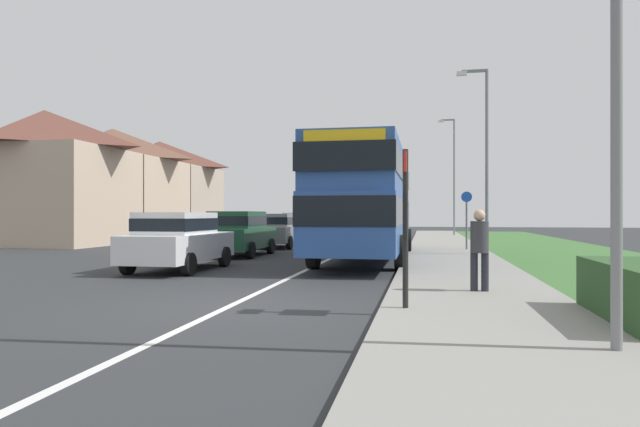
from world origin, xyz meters
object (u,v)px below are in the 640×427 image
bus_stop_sign (405,217)px  street_lamp_mid (484,148)px  parked_car_grey (277,229)px  pedestrian_at_stop (480,246)px  parked_car_dark_green (239,232)px  street_lamp_far (453,170)px  double_decker_bus (367,198)px  cycle_route_sign (467,218)px  parked_car_white (178,239)px  parked_car_silver (302,226)px

bus_stop_sign → street_lamp_mid: street_lamp_mid is taller
parked_car_grey → pedestrian_at_stop: pedestrian_at_stop is taller
parked_car_dark_green → street_lamp_far: size_ratio=0.50×
double_decker_bus → cycle_route_sign: (3.64, 4.91, -0.72)m
double_decker_bus → street_lamp_mid: (4.06, 2.25, 1.85)m
bus_stop_sign → street_lamp_far: street_lamp_far is taller
cycle_route_sign → parked_car_dark_green: bearing=-156.5°
street_lamp_mid → parked_car_white: bearing=-143.6°
cycle_route_sign → street_lamp_far: size_ratio=0.31×
parked_car_white → cycle_route_sign: cycle_route_sign is taller
double_decker_bus → parked_car_white: double_decker_bus is taller
parked_car_dark_green → parked_car_grey: (0.09, 5.22, -0.04)m
parked_car_dark_green → street_lamp_mid: 9.62m
parked_car_dark_green → street_lamp_far: 21.93m
parked_car_silver → pedestrian_at_stop: bearing=-68.0°
parked_car_dark_green → parked_car_grey: 5.22m
bus_stop_sign → street_lamp_mid: (2.42, 12.26, 2.45)m
pedestrian_at_stop → street_lamp_mid: street_lamp_mid is taller
parked_car_dark_green → parked_car_silver: (0.17, 10.22, -0.01)m
bus_stop_sign → street_lamp_far: bearing=85.9°
pedestrian_at_stop → double_decker_bus: bearing=110.6°
parked_car_silver → pedestrian_at_stop: pedestrian_at_stop is taller
parked_car_dark_green → parked_car_silver: 10.22m
parked_car_grey → parked_car_silver: 5.00m
parked_car_dark_green → pedestrian_at_stop: parked_car_dark_green is taller
bus_stop_sign → street_lamp_mid: bearing=78.8°
parked_car_grey → street_lamp_far: size_ratio=0.50×
double_decker_bus → street_lamp_mid: 4.99m
parked_car_white → parked_car_silver: parked_car_silver is taller
parked_car_dark_green → street_lamp_far: street_lamp_far is taller
parked_car_grey → street_lamp_mid: 10.34m
pedestrian_at_stop → bus_stop_sign: size_ratio=0.64×
parked_car_dark_green → pedestrian_at_stop: 12.02m
parked_car_silver → street_lamp_far: size_ratio=0.50×
bus_stop_sign → pedestrian_at_stop: bearing=58.5°
cycle_route_sign → street_lamp_far: 16.30m
parked_car_silver → pedestrian_at_stop: 20.75m
parked_car_dark_green → street_lamp_far: bearing=65.8°
parked_car_silver → cycle_route_sign: cycle_route_sign is taller
double_decker_bus → cycle_route_sign: double_decker_bus is taller
parked_car_white → pedestrian_at_stop: pedestrian_at_stop is taller
double_decker_bus → street_lamp_far: street_lamp_far is taller
double_decker_bus → street_lamp_far: (3.85, 20.88, 2.53)m
street_lamp_far → street_lamp_mid: bearing=-89.4°
parked_car_white → parked_car_silver: (0.03, 15.69, 0.01)m
parked_car_grey → street_lamp_far: street_lamp_far is taller
parked_car_grey → cycle_route_sign: bearing=-9.8°
street_lamp_far → double_decker_bus: bearing=-100.5°
parked_car_silver → bus_stop_sign: (6.46, -21.39, 0.63)m
parked_car_silver → pedestrian_at_stop: size_ratio=2.48×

